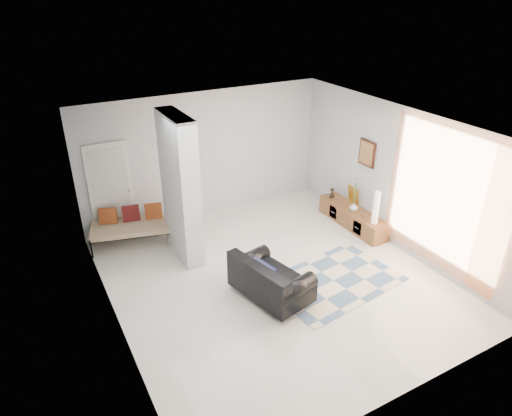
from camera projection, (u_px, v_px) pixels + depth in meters
floor at (275, 279)px, 8.24m from camera, size 6.00×6.00×0.00m
ceiling at (278, 129)px, 6.98m from camera, size 6.00×6.00×0.00m
wall_back at (205, 156)px, 9.95m from camera, size 6.00×0.00×6.00m
wall_front at (410, 314)px, 5.26m from camera, size 6.00×0.00×6.00m
wall_left at (109, 253)px, 6.43m from camera, size 0.00×6.00×6.00m
wall_right at (398, 179)px, 8.79m from camera, size 0.00×6.00×6.00m
partition_column at (180, 189)px, 8.39m from camera, size 0.35×1.20×2.80m
hallway_door at (111, 191)px, 9.19m from camera, size 0.85×0.06×2.04m
curtain at (444, 200)px, 7.84m from camera, size 0.00×2.55×2.55m
wall_art at (367, 153)px, 9.37m from camera, size 0.04×0.45×0.55m
media_console at (353, 217)px, 9.94m from camera, size 0.45×1.85×0.80m
loveseat at (269, 280)px, 7.59m from camera, size 1.09×1.53×0.76m
daybed at (139, 224)px, 9.25m from camera, size 2.10×1.30×0.77m
area_rug at (333, 281)px, 8.19m from camera, size 2.48×1.81×0.01m
cylinder_lamp at (376, 208)px, 9.16m from camera, size 0.13×0.13×0.69m
bronze_figurine at (332, 193)px, 10.33m from camera, size 0.13×0.13×0.23m
vase at (354, 207)px, 9.75m from camera, size 0.20×0.20×0.18m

